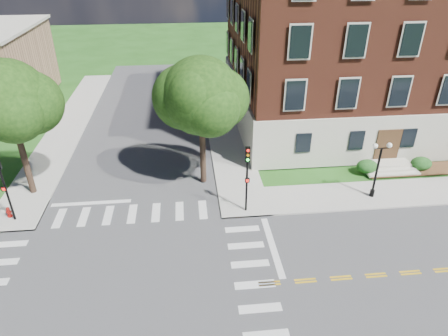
{
  "coord_description": "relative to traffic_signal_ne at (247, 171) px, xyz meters",
  "views": [
    {
      "loc": [
        3.96,
        -15.31,
        16.11
      ],
      "look_at": [
        6.28,
        7.26,
        3.2
      ],
      "focal_mm": 32.0,
      "sensor_mm": 36.0,
      "label": 1
    }
  ],
  "objects": [
    {
      "name": "ground",
      "position": [
        -7.72,
        -6.7,
        -3.19
      ],
      "size": [
        160.0,
        160.0,
        0.0
      ],
      "primitive_type": "plane",
      "color": "#204B15",
      "rests_on": "ground"
    },
    {
      "name": "road_ew",
      "position": [
        -7.72,
        -6.7,
        -3.18
      ],
      "size": [
        90.0,
        12.0,
        0.01
      ],
      "primitive_type": "cube",
      "color": "#3D3D3F",
      "rests_on": "ground"
    },
    {
      "name": "road_ns",
      "position": [
        -7.72,
        -6.7,
        -3.18
      ],
      "size": [
        12.0,
        90.0,
        0.01
      ],
      "primitive_type": "cube",
      "color": "#3D3D3F",
      "rests_on": "ground"
    },
    {
      "name": "sidewalk_ne",
      "position": [
        7.65,
        8.67,
        -3.13
      ],
      "size": [
        34.0,
        34.0,
        0.12
      ],
      "color": "#9E9B93",
      "rests_on": "ground"
    },
    {
      "name": "crosswalk_east",
      "position": [
        -0.52,
        -6.7,
        -3.19
      ],
      "size": [
        2.2,
        10.2,
        0.02
      ],
      "primitive_type": null,
      "color": "silver",
      "rests_on": "ground"
    },
    {
      "name": "stop_bar_east",
      "position": [
        1.08,
        -3.7,
        -3.19
      ],
      "size": [
        0.4,
        5.5,
        0.0
      ],
      "primitive_type": "cube",
      "color": "silver",
      "rests_on": "ground"
    },
    {
      "name": "main_building",
      "position": [
        16.27,
        15.29,
        5.15
      ],
      "size": [
        30.6,
        22.4,
        16.5
      ],
      "color": "beige",
      "rests_on": "ground"
    },
    {
      "name": "tree_c",
      "position": [
        -15.18,
        3.9,
        3.96
      ],
      "size": [
        5.34,
        5.34,
        9.72
      ],
      "color": "black",
      "rests_on": "ground"
    },
    {
      "name": "tree_d",
      "position": [
        -2.65,
        4.16,
        3.71
      ],
      "size": [
        5.46,
        5.46,
        9.53
      ],
      "color": "black",
      "rests_on": "ground"
    },
    {
      "name": "traffic_signal_ne",
      "position": [
        0.0,
        0.0,
        0.0
      ],
      "size": [
        0.34,
        0.38,
        4.8
      ],
      "color": "black",
      "rests_on": "ground"
    },
    {
      "name": "traffic_signal_nw",
      "position": [
        -15.35,
        0.54,
        0.0
      ],
      "size": [
        0.35,
        0.39,
        4.8
      ],
      "color": "black",
      "rests_on": "ground"
    },
    {
      "name": "twin_lamp_west",
      "position": [
        9.29,
        0.81,
        -0.66
      ],
      "size": [
        1.36,
        0.36,
        4.23
      ],
      "color": "black",
      "rests_on": "ground"
    },
    {
      "name": "fire_hydrant",
      "position": [
        -15.79,
        0.89,
        -2.72
      ],
      "size": [
        0.35,
        0.35,
        0.75
      ],
      "color": "maroon",
      "rests_on": "ground"
    }
  ]
}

